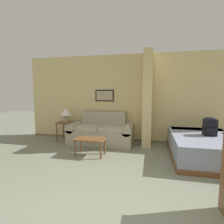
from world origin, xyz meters
TOP-DOWN VIEW (x-y plane):
  - wall_back at (-0.00, 3.69)m, footprint 6.96×0.16m
  - wall_partition_pillar at (0.32, 3.31)m, footprint 0.24×0.64m
  - couch at (-0.98, 3.21)m, footprint 1.86×0.84m
  - coffee_table at (-0.96, 2.21)m, footprint 0.70×0.43m
  - side_table at (-2.11, 3.26)m, footprint 0.47×0.47m
  - table_lamp at (-2.11, 3.26)m, footprint 0.33×0.33m
  - bed at (1.62, 2.61)m, footprint 1.45×1.97m
  - backpack at (1.73, 2.65)m, footprint 0.26×0.24m

SIDE VIEW (x-z plane):
  - bed at x=1.62m, z-range 0.00..0.52m
  - couch at x=-0.98m, z-range -0.13..0.77m
  - coffee_table at x=-0.96m, z-range 0.15..0.56m
  - side_table at x=-2.11m, z-range 0.20..0.77m
  - backpack at x=1.73m, z-range 0.53..0.94m
  - table_lamp at x=-2.11m, z-range 0.65..1.08m
  - wall_back at x=0.00m, z-range -0.01..2.59m
  - wall_partition_pillar at x=0.32m, z-range 0.00..2.60m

